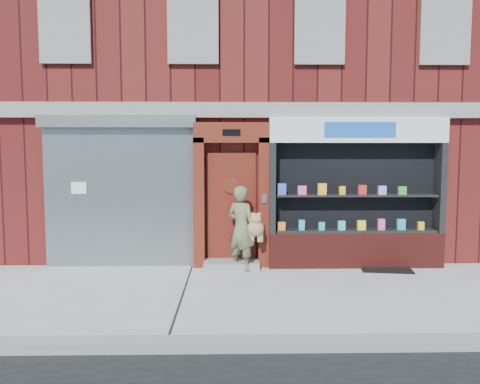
{
  "coord_description": "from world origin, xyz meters",
  "views": [
    {
      "loc": [
        -0.76,
        -7.49,
        2.33
      ],
      "look_at": [
        -0.59,
        1.0,
        1.59
      ],
      "focal_mm": 35.0,
      "sensor_mm": 36.0,
      "label": 1
    }
  ],
  "objects": [
    {
      "name": "woman",
      "position": [
        -0.53,
        1.54,
        0.84
      ],
      "size": [
        0.8,
        0.68,
        1.67
      ],
      "color": "#646743",
      "rests_on": "ground"
    },
    {
      "name": "shutter_bay",
      "position": [
        -3.0,
        1.93,
        1.72
      ],
      "size": [
        3.1,
        0.3,
        3.04
      ],
      "color": "gray",
      "rests_on": "ground"
    },
    {
      "name": "pharmacy_bay",
      "position": [
        1.75,
        1.81,
        1.37
      ],
      "size": [
        3.5,
        0.41,
        3.0
      ],
      "color": "#5B1915",
      "rests_on": "ground"
    },
    {
      "name": "red_door_bay",
      "position": [
        -0.75,
        1.86,
        1.46
      ],
      "size": [
        1.52,
        0.58,
        2.9
      ],
      "color": "#54180E",
      "rests_on": "ground"
    },
    {
      "name": "curb",
      "position": [
        0.0,
        -2.15,
        0.06
      ],
      "size": [
        60.0,
        0.3,
        0.12
      ],
      "primitive_type": "cube",
      "color": "gray",
      "rests_on": "ground"
    },
    {
      "name": "doormat",
      "position": [
        2.31,
        1.55,
        0.01
      ],
      "size": [
        1.06,
        0.82,
        0.02
      ],
      "primitive_type": "cube",
      "rotation": [
        0.0,
        0.0,
        -0.15
      ],
      "color": "black",
      "rests_on": "ground"
    },
    {
      "name": "building",
      "position": [
        -0.0,
        5.99,
        4.0
      ],
      "size": [
        12.0,
        8.16,
        8.0
      ],
      "color": "#4D1311",
      "rests_on": "ground"
    },
    {
      "name": "ground",
      "position": [
        0.0,
        0.0,
        0.0
      ],
      "size": [
        80.0,
        80.0,
        0.0
      ],
      "primitive_type": "plane",
      "color": "#9E9E99",
      "rests_on": "ground"
    }
  ]
}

